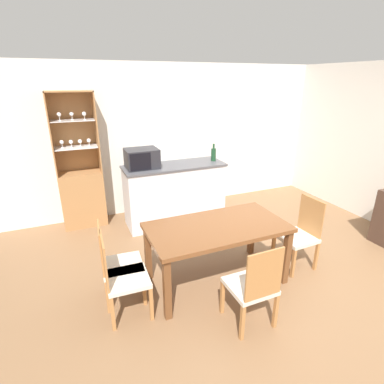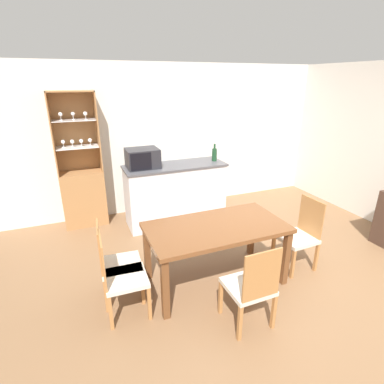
% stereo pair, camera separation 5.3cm
% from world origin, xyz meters
% --- Properties ---
extents(ground_plane, '(18.00, 18.00, 0.00)m').
position_xyz_m(ground_plane, '(0.00, 0.00, 0.00)').
color(ground_plane, brown).
extents(wall_back, '(6.80, 0.06, 2.55)m').
position_xyz_m(wall_back, '(0.00, 2.63, 1.27)').
color(wall_back, silver).
rests_on(wall_back, ground_plane).
extents(kitchen_counter, '(1.63, 0.60, 0.99)m').
position_xyz_m(kitchen_counter, '(-0.52, 1.92, 0.50)').
color(kitchen_counter, silver).
rests_on(kitchen_counter, ground_plane).
extents(display_cabinet, '(0.66, 0.39, 2.13)m').
position_xyz_m(display_cabinet, '(-1.93, 2.41, 0.62)').
color(display_cabinet, '#A37042').
rests_on(display_cabinet, ground_plane).
extents(dining_table, '(1.57, 0.83, 0.73)m').
position_xyz_m(dining_table, '(-0.62, 0.21, 0.64)').
color(dining_table, brown).
rests_on(dining_table, ground_plane).
extents(dining_chair_side_left_far, '(0.45, 0.45, 0.91)m').
position_xyz_m(dining_chair_side_left_far, '(-1.74, 0.34, 0.44)').
color(dining_chair_side_left_far, beige).
rests_on(dining_chair_side_left_far, ground_plane).
extents(dining_chair_side_left_near, '(0.43, 0.43, 0.91)m').
position_xyz_m(dining_chair_side_left_near, '(-1.74, 0.08, 0.44)').
color(dining_chair_side_left_near, beige).
rests_on(dining_chair_side_left_near, ground_plane).
extents(dining_chair_head_near, '(0.42, 0.42, 0.91)m').
position_xyz_m(dining_chair_head_near, '(-0.62, -0.54, 0.44)').
color(dining_chair_head_near, beige).
rests_on(dining_chair_head_near, ground_plane).
extents(dining_chair_side_right_near, '(0.43, 0.43, 0.91)m').
position_xyz_m(dining_chair_side_right_near, '(0.49, 0.08, 0.44)').
color(dining_chair_side_right_near, beige).
rests_on(dining_chair_side_right_near, ground_plane).
extents(microwave, '(0.49, 0.40, 0.29)m').
position_xyz_m(microwave, '(-1.03, 1.95, 1.14)').
color(microwave, '#232328').
rests_on(microwave, kitchen_counter).
extents(wine_bottle, '(0.08, 0.08, 0.29)m').
position_xyz_m(wine_bottle, '(0.18, 1.90, 1.11)').
color(wine_bottle, '#193D23').
rests_on(wine_bottle, kitchen_counter).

